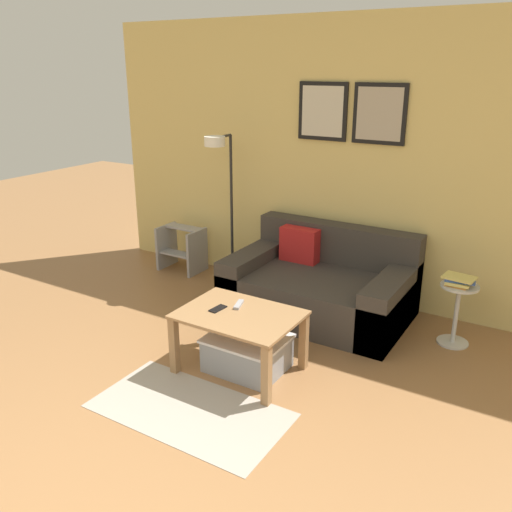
% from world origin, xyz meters
% --- Properties ---
extents(wall_back, '(5.60, 0.09, 2.55)m').
position_xyz_m(wall_back, '(-0.00, 3.67, 1.28)').
color(wall_back, '#DDC472').
rests_on(wall_back, ground_plane).
extents(area_rug, '(1.28, 0.68, 0.01)m').
position_xyz_m(area_rug, '(-0.25, 1.36, 0.00)').
color(area_rug, '#A39989').
rests_on(area_rug, ground_plane).
extents(couch, '(1.55, 0.99, 0.75)m').
position_xyz_m(couch, '(-0.16, 3.15, 0.26)').
color(couch, '#38332D').
rests_on(couch, ground_plane).
extents(coffee_table, '(0.85, 0.62, 0.46)m').
position_xyz_m(coffee_table, '(-0.25, 1.95, 0.37)').
color(coffee_table, '#997047').
rests_on(coffee_table, ground_plane).
extents(storage_bin, '(0.56, 0.46, 0.26)m').
position_xyz_m(storage_bin, '(-0.21, 2.00, 0.13)').
color(storage_bin, gray).
rests_on(storage_bin, ground_plane).
extents(floor_lamp, '(0.24, 0.48, 1.51)m').
position_xyz_m(floor_lamp, '(-1.28, 3.25, 1.03)').
color(floor_lamp, black).
rests_on(floor_lamp, ground_plane).
extents(side_table, '(0.29, 0.29, 0.51)m').
position_xyz_m(side_table, '(1.00, 3.19, 0.30)').
color(side_table, silver).
rests_on(side_table, ground_plane).
extents(book_stack, '(0.25, 0.19, 0.07)m').
position_xyz_m(book_stack, '(0.99, 3.17, 0.55)').
color(book_stack, '#D18438').
rests_on(book_stack, side_table).
extents(remote_control, '(0.08, 0.16, 0.02)m').
position_xyz_m(remote_control, '(-0.32, 2.06, 0.47)').
color(remote_control, '#99999E').
rests_on(remote_control, coffee_table).
extents(cell_phone, '(0.08, 0.15, 0.01)m').
position_xyz_m(cell_phone, '(-0.42, 1.93, 0.46)').
color(cell_phone, black).
rests_on(cell_phone, coffee_table).
extents(step_stool, '(0.46, 0.34, 0.47)m').
position_xyz_m(step_stool, '(-1.91, 3.36, 0.26)').
color(step_stool, '#99999E').
rests_on(step_stool, ground_plane).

